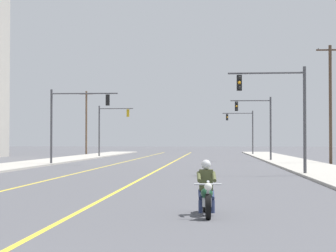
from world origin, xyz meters
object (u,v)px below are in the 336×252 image
object	(u,v)px
traffic_signal_near_right	(282,104)
utility_pole_left_far	(86,122)
traffic_signal_mid_right	(259,119)
traffic_signal_far_right	(244,126)
traffic_signal_mid_left	(109,123)
traffic_signal_near_left	(71,114)
utility_pole_right_far	(330,102)
motorcycle_with_rider	(206,193)

from	to	relation	value
traffic_signal_near_right	utility_pole_left_far	xyz separation A→B (m)	(-21.71, 48.68, 0.60)
traffic_signal_near_right	traffic_signal_mid_right	size ratio (longest dim) A/B	1.00
traffic_signal_mid_right	traffic_signal_far_right	xyz separation A→B (m)	(-0.08, 26.58, 0.02)
traffic_signal_mid_left	utility_pole_left_far	distance (m)	12.86
traffic_signal_near_right	traffic_signal_mid_right	distance (m)	23.78
traffic_signal_near_left	utility_pole_right_far	size ratio (longest dim) A/B	0.62
traffic_signal_mid_right	traffic_signal_near_left	bearing A→B (deg)	-148.50
traffic_signal_mid_right	utility_pole_left_far	world-z (taller)	utility_pole_left_far
utility_pole_left_far	traffic_signal_mid_left	bearing A→B (deg)	-65.87
traffic_signal_near_right	traffic_signal_mid_left	bearing A→B (deg)	114.01
traffic_signal_mid_right	utility_pole_right_far	xyz separation A→B (m)	(5.47, -6.72, 1.23)
utility_pole_right_far	utility_pole_left_far	xyz separation A→B (m)	(-27.68, 31.62, -0.59)
motorcycle_with_rider	traffic_signal_mid_right	bearing A→B (deg)	83.77
traffic_signal_mid_right	traffic_signal_mid_left	xyz separation A→B (m)	(-16.96, 13.19, 0.02)
traffic_signal_near_right	traffic_signal_far_right	size ratio (longest dim) A/B	1.00
motorcycle_with_rider	utility_pole_right_far	xyz separation A→B (m)	(10.10, 35.72, 4.68)
utility_pole_right_far	traffic_signal_near_left	bearing A→B (deg)	-171.71
traffic_signal_far_right	utility_pole_right_far	world-z (taller)	utility_pole_right_far
motorcycle_with_rider	traffic_signal_mid_right	distance (m)	42.83
traffic_signal_near_left	traffic_signal_mid_left	distance (m)	23.06
traffic_signal_mid_left	traffic_signal_far_right	size ratio (longest dim) A/B	1.00
motorcycle_with_rider	utility_pole_right_far	bearing A→B (deg)	74.21
traffic_signal_near_right	utility_pole_left_far	distance (m)	53.31
traffic_signal_mid_right	traffic_signal_far_right	distance (m)	26.58
utility_pole_right_far	traffic_signal_near_right	bearing A→B (deg)	-109.28
traffic_signal_near_left	traffic_signal_far_right	world-z (taller)	same
traffic_signal_far_right	utility_pole_right_far	size ratio (longest dim) A/B	0.62
motorcycle_with_rider	traffic_signal_far_right	distance (m)	69.25
traffic_signal_near_left	traffic_signal_mid_right	bearing A→B (deg)	31.50
traffic_signal_mid_right	utility_pole_left_far	bearing A→B (deg)	131.73
traffic_signal_near_left	traffic_signal_mid_left	xyz separation A→B (m)	(-0.88, 23.04, -0.08)
traffic_signal_far_right	traffic_signal_near_left	bearing A→B (deg)	-113.71
traffic_signal_near_right	traffic_signal_mid_left	distance (m)	40.46
traffic_signal_far_right	utility_pole_left_far	bearing A→B (deg)	-175.69
traffic_signal_mid_left	utility_pole_right_far	world-z (taller)	utility_pole_right_far
traffic_signal_near_right	utility_pole_right_far	xyz separation A→B (m)	(5.96, 17.05, 1.20)
traffic_signal_mid_left	utility_pole_left_far	size ratio (longest dim) A/B	0.69
motorcycle_with_rider	utility_pole_right_far	distance (m)	37.41
traffic_signal_mid_left	motorcycle_with_rider	bearing A→B (deg)	-77.50
traffic_signal_near_left	utility_pole_left_far	xyz separation A→B (m)	(-6.13, 34.76, 0.53)
traffic_signal_mid_left	traffic_signal_near_right	bearing A→B (deg)	-65.99
utility_pole_right_far	utility_pole_left_far	size ratio (longest dim) A/B	1.12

